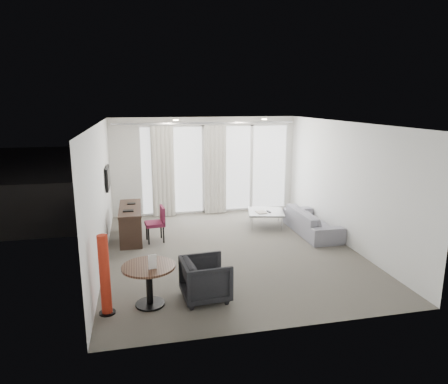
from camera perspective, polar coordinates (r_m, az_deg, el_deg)
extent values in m
cube|color=#57534A|center=(8.35, 0.89, -8.28)|extent=(5.00, 6.00, 0.00)
cube|color=white|center=(7.80, 0.96, 9.82)|extent=(5.00, 6.00, 0.00)
cube|color=silver|center=(7.80, -17.24, -0.42)|extent=(0.00, 6.00, 2.60)
cube|color=silver|center=(8.88, 16.83, 1.18)|extent=(0.00, 6.00, 2.60)
cube|color=silver|center=(5.21, 8.56, -6.54)|extent=(5.00, 0.00, 2.60)
cylinder|color=#FFE0B2|center=(9.23, -6.91, 10.16)|extent=(0.12, 0.12, 0.02)
cylinder|color=#FFE0B2|center=(9.66, 5.78, 10.31)|extent=(0.12, 0.12, 0.02)
cylinder|color=#B72A16|center=(6.05, -16.68, -11.30)|extent=(0.31, 0.31, 1.20)
imported|color=black|center=(6.32, -2.65, -12.31)|extent=(0.77, 0.75, 0.66)
imported|color=gray|center=(9.53, 12.46, -4.15)|extent=(0.73, 1.88, 0.55)
cube|color=#4D4D50|center=(12.64, -2.46, -1.19)|extent=(5.60, 3.00, 0.12)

